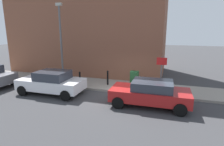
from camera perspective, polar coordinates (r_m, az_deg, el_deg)
ground at (r=11.51m, az=3.56°, el=-7.40°), size 80.00×80.00×0.00m
sidewalk at (r=15.55m, az=-16.62°, el=-2.12°), size 2.61×30.00×0.15m
corner_building at (r=18.48m, az=-6.69°, el=15.97°), size 6.53×13.87×9.89m
car_red at (r=10.25m, az=11.63°, el=-5.92°), size 2.00×4.19×1.39m
car_white at (r=12.51m, az=-17.95°, el=-2.66°), size 1.99×4.17×1.49m
utility_cabinet at (r=12.77m, az=6.82°, el=-2.15°), size 0.46×0.61×1.15m
bollard_near_cabinet at (r=13.33m, az=-1.33°, el=-1.29°), size 0.14×0.14×1.04m
bollard_far_kerb at (r=13.19m, az=-9.77°, el=-1.65°), size 0.14×0.14×1.04m
street_sign at (r=11.59m, az=14.82°, el=0.89°), size 0.08×0.60×2.30m
lamppost at (r=14.51m, az=-15.34°, el=9.85°), size 0.20×0.44×5.72m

